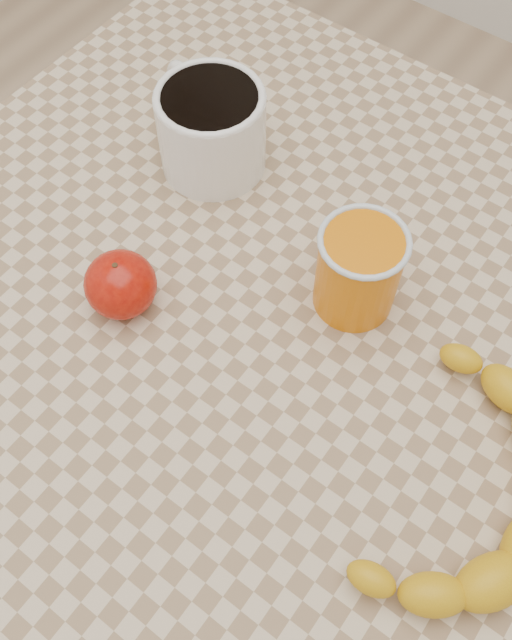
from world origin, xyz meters
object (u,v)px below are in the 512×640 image
Objects in this scene: orange_juice_glass at (358,270)px; banana at (469,488)px; coffee_mug at (210,125)px; table at (256,373)px; apple at (121,285)px.

orange_juice_glass is 0.34× the size of banana.
orange_juice_glass is (0.21, -0.06, -0.00)m from coffee_mug.
coffee_mug is at bearing 157.26° from banana.
banana is at bearing -23.24° from coffee_mug.
orange_juice_glass is (0.05, 0.08, 0.13)m from table.
coffee_mug is 0.22m from orange_juice_glass.
banana is (0.22, -0.02, 0.11)m from table.
table is 10.16× the size of apple.
coffee_mug is 1.76× the size of orange_juice_glass.
apple reaches higher than table.
coffee_mug is at bearing 103.32° from apple.
banana is at bearing -6.32° from table.
coffee_mug is 0.60× the size of banana.
coffee_mug reaches higher than table.
apple is at bearing -157.87° from table.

